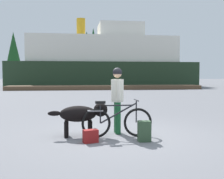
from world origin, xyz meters
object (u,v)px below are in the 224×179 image
Objects in this scene: bicycle at (117,122)px; person_cyclist at (117,94)px; dog at (82,114)px; ferry_boat at (103,63)px; backpack at (144,131)px; handbag_pannier at (91,136)px.

person_cyclist reaches higher than bicycle.
dog is (-0.82, 0.23, 0.16)m from bicycle.
bicycle is at bearing -95.14° from ferry_boat.
dog reaches higher than backpack.
ferry_boat reaches higher than person_cyclist.
backpack is at bearing -63.25° from person_cyclist.
person_cyclist is at bearing 79.10° from bicycle.
backpack is 29.21m from ferry_boat.
backpack is at bearing -27.17° from dog.
ferry_boat is (2.56, 28.53, 2.64)m from bicycle.
dog is 1.58m from backpack.
person_cyclist is (0.09, 0.45, 0.63)m from bicycle.
dog is at bearing 105.07° from handbag_pannier.
bicycle is 0.87m from dog.
bicycle is at bearing -15.35° from dog.
dog is at bearing 164.65° from bicycle.
bicycle is 3.67× the size of backpack.
handbag_pannier is at bearing -146.63° from bicycle.
backpack is at bearing -2.66° from handbag_pannier.
person_cyclist is 1.05m from dog.
dog is (-0.91, -0.22, -0.46)m from person_cyclist.
dog is 0.06× the size of ferry_boat.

